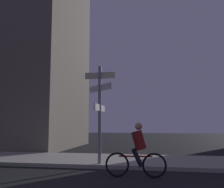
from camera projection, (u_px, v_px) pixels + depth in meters
The scene contains 3 objects.
sidewalk_kerb at pixel (76, 159), 10.87m from camera, with size 40.00×3.36×0.14m, color #9E9991.
signpost at pixel (100, 106), 9.54m from camera, with size 1.14×1.68×3.58m.
cyclist at pixel (137, 152), 7.67m from camera, with size 1.82×0.34×1.61m.
Camera 1 is at (3.44, -3.35, 1.59)m, focal length 41.34 mm.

